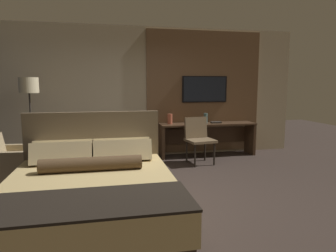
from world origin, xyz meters
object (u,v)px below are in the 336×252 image
(floor_lamp, at_px, (29,93))
(vase_short, at_px, (170,119))
(bed, at_px, (92,194))
(desk, at_px, (207,133))
(armchair_by_window, at_px, (11,165))
(book, at_px, (216,122))
(tv, at_px, (205,89))
(vase_tall, at_px, (206,118))
(desk_chair, at_px, (198,136))

(floor_lamp, xyz_separation_m, vase_short, (2.70, 0.41, -0.59))
(bed, xyz_separation_m, desk, (2.38, 2.87, 0.18))
(desk, relative_size, armchair_by_window, 2.75)
(vase_short, bearing_deg, book, -3.00)
(floor_lamp, relative_size, book, 7.43)
(vase_short, bearing_deg, tv, 12.48)
(vase_tall, distance_m, vase_short, 0.78)
(vase_tall, bearing_deg, vase_short, 174.06)
(armchair_by_window, bearing_deg, floor_lamp, -13.46)
(tv, bearing_deg, desk_chair, -115.94)
(desk, relative_size, vase_tall, 9.46)
(vase_short, bearing_deg, desk_chair, -53.55)
(desk_chair, relative_size, floor_lamp, 0.54)
(armchair_by_window, height_order, book, armchair_by_window)
(vase_tall, bearing_deg, tv, 77.67)
(bed, height_order, vase_tall, bed)
(vase_short, bearing_deg, desk, -0.82)
(bed, relative_size, tv, 2.13)
(armchair_by_window, distance_m, vase_short, 3.15)
(floor_lamp, bearing_deg, book, 5.38)
(tv, relative_size, armchair_by_window, 1.35)
(tv, distance_m, book, 0.79)
(floor_lamp, height_order, vase_tall, floor_lamp)
(floor_lamp, bearing_deg, desk_chair, -3.70)
(desk, relative_size, floor_lamp, 1.25)
(floor_lamp, distance_m, vase_tall, 3.55)
(desk, relative_size, book, 9.28)
(desk, height_order, vase_tall, vase_tall)
(desk, xyz_separation_m, book, (0.20, -0.04, 0.23))
(desk_chair, relative_size, vase_short, 4.22)
(desk_chair, bearing_deg, vase_tall, 49.58)
(desk, bearing_deg, vase_tall, -130.13)
(armchair_by_window, height_order, floor_lamp, floor_lamp)
(bed, bearing_deg, tv, 52.22)
(desk_chair, distance_m, vase_tall, 0.69)
(floor_lamp, distance_m, book, 3.82)
(floor_lamp, height_order, vase_short, floor_lamp)
(desk_chair, xyz_separation_m, floor_lamp, (-3.16, 0.20, 0.87))
(bed, bearing_deg, vase_tall, 50.36)
(bed, relative_size, book, 9.68)
(bed, bearing_deg, armchair_by_window, 126.91)
(desk, relative_size, desk_chair, 2.31)
(desk_chair, xyz_separation_m, vase_short, (-0.45, 0.61, 0.28))
(vase_short, bearing_deg, floor_lamp, -171.44)
(desk, distance_m, floor_lamp, 3.68)
(vase_tall, height_order, book, vase_tall)
(tv, relative_size, book, 4.55)
(desk_chair, distance_m, armchair_by_window, 3.40)
(armchair_by_window, bearing_deg, bed, -139.17)
(bed, height_order, vase_short, bed)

